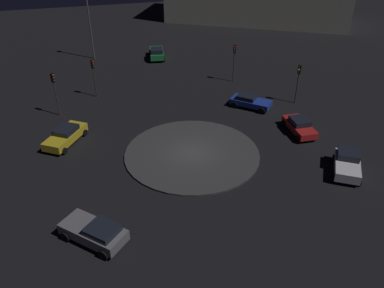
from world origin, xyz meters
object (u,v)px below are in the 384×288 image
(car_yellow, at_px, (66,136))
(car_white, at_px, (347,163))
(car_blue, at_px, (250,101))
(car_red, at_px, (299,126))
(traffic_light_southwest, at_px, (93,71))
(car_grey, at_px, (95,232))
(traffic_light_northwest, at_px, (234,56))
(traffic_light_southwest_near, at_px, (54,86))
(car_green, at_px, (157,53))
(streetlamp_west, at_px, (88,12))
(traffic_light_northwest_near, at_px, (298,76))

(car_yellow, height_order, car_white, car_white)
(car_white, distance_m, car_blue, 13.15)
(car_red, height_order, traffic_light_southwest, traffic_light_southwest)
(car_grey, xyz_separation_m, traffic_light_southwest, (-22.24, 1.41, 2.22))
(traffic_light_northwest, relative_size, traffic_light_southwest_near, 1.00)
(traffic_light_southwest_near, bearing_deg, traffic_light_southwest, 85.72)
(car_grey, relative_size, traffic_light_southwest, 1.04)
(car_yellow, bearing_deg, traffic_light_southwest, 14.11)
(car_red, height_order, car_white, car_white)
(car_yellow, distance_m, car_green, 23.01)
(car_yellow, xyz_separation_m, car_red, (3.78, 20.98, -0.02))
(traffic_light_southwest_near, bearing_deg, car_green, 91.25)
(car_yellow, bearing_deg, streetlamp_west, 23.85)
(car_green, relative_size, traffic_light_southwest, 1.04)
(car_white, distance_m, traffic_light_southwest_near, 27.63)
(car_blue, xyz_separation_m, traffic_light_southwest, (-6.94, -15.33, 2.29))
(car_yellow, xyz_separation_m, car_green, (-19.65, 11.97, 0.08))
(car_yellow, height_order, traffic_light_northwest_near, traffic_light_northwest_near)
(car_red, relative_size, traffic_light_northwest, 0.92)
(car_white, distance_m, traffic_light_northwest, 20.08)
(car_yellow, relative_size, car_grey, 1.09)
(traffic_light_northwest, distance_m, traffic_light_northwest_near, 8.46)
(car_blue, relative_size, streetlamp_west, 0.47)
(car_blue, height_order, traffic_light_southwest_near, traffic_light_southwest_near)
(traffic_light_southwest_near, distance_m, streetlamp_west, 17.09)
(car_green, height_order, car_grey, car_green)
(car_red, distance_m, streetlamp_west, 31.53)
(car_grey, bearing_deg, car_white, -128.43)
(car_yellow, distance_m, traffic_light_northwest_near, 23.85)
(car_red, bearing_deg, traffic_light_northwest_near, 157.29)
(car_grey, relative_size, car_blue, 1.04)
(traffic_light_southwest_near, bearing_deg, car_yellow, -39.85)
(car_green, bearing_deg, traffic_light_northwest, -136.41)
(traffic_light_southwest, relative_size, traffic_light_northwest, 0.95)
(car_white, xyz_separation_m, traffic_light_southwest_near, (-16.19, -22.27, 2.37))
(car_yellow, distance_m, traffic_light_northwest, 21.54)
(traffic_light_southwest, distance_m, traffic_light_northwest, 16.03)
(traffic_light_southwest_near, relative_size, streetlamp_west, 0.50)
(car_grey, xyz_separation_m, traffic_light_northwest, (-22.31, 17.44, 2.38))
(traffic_light_northwest_near, xyz_separation_m, traffic_light_southwest_near, (-3.61, -24.32, 0.17))
(traffic_light_southwest, bearing_deg, car_grey, -30.64)
(traffic_light_northwest_near, bearing_deg, car_yellow, -22.23)
(traffic_light_southwest, distance_m, streetlamp_west, 13.12)
(car_yellow, distance_m, car_white, 24.00)
(car_green, bearing_deg, car_white, -153.95)
(car_red, bearing_deg, traffic_light_southwest, -124.71)
(car_white, xyz_separation_m, car_blue, (-12.80, -3.04, -0.10))
(car_yellow, height_order, car_blue, car_yellow)
(car_green, relative_size, traffic_light_northwest, 0.99)
(car_green, relative_size, car_grey, 1.00)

